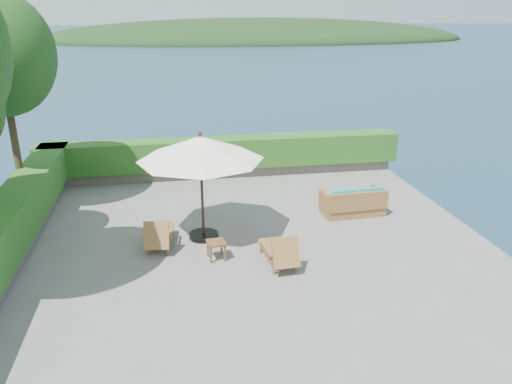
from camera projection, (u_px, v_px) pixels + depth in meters
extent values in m
plane|color=slate|center=(250.00, 245.00, 12.39)|extent=(12.00, 12.00, 0.00)
cube|color=#4E483E|center=(250.00, 299.00, 12.93)|extent=(12.00, 12.00, 3.00)
plane|color=#162C44|center=(250.00, 345.00, 13.42)|extent=(600.00, 600.00, 0.00)
ellipsoid|color=black|center=(257.00, 40.00, 146.93)|extent=(126.00, 57.60, 12.60)
cube|color=#686053|center=(224.00, 171.00, 17.51)|extent=(12.00, 0.60, 0.36)
cube|color=#686053|center=(9.00, 257.00, 11.43)|extent=(0.60, 12.00, 0.36)
cube|color=#1B4614|center=(224.00, 152.00, 17.28)|extent=(12.40, 0.90, 1.00)
cube|color=#1B4614|center=(4.00, 230.00, 11.19)|extent=(0.90, 12.40, 1.00)
cylinder|color=#49351C|center=(13.00, 133.00, 13.58)|extent=(0.20, 0.20, 4.68)
ellipsoid|color=#173A12|center=(0.00, 54.00, 12.86)|extent=(2.80, 2.80, 3.22)
cylinder|color=black|center=(204.00, 235.00, 12.78)|extent=(0.77, 0.77, 0.12)
cylinder|color=#311B12|center=(202.00, 189.00, 12.34)|extent=(0.07, 0.07, 2.67)
cone|color=white|center=(200.00, 148.00, 11.99)|extent=(3.19, 3.19, 0.59)
sphere|color=#311B12|center=(200.00, 134.00, 11.86)|extent=(0.10, 0.10, 0.10)
cube|color=olive|center=(147.00, 251.00, 11.85)|extent=(0.06, 0.06, 0.23)
cube|color=olive|center=(168.00, 250.00, 11.89)|extent=(0.06, 0.06, 0.23)
cube|color=olive|center=(152.00, 232.00, 12.87)|extent=(0.06, 0.06, 0.23)
cube|color=olive|center=(172.00, 231.00, 12.90)|extent=(0.06, 0.06, 0.23)
cube|color=olive|center=(160.00, 233.00, 12.41)|extent=(0.70, 1.22, 0.08)
cube|color=olive|center=(156.00, 235.00, 11.69)|extent=(0.63, 0.44, 0.63)
cube|color=olive|center=(146.00, 232.00, 12.17)|extent=(0.13, 0.77, 0.05)
cube|color=olive|center=(171.00, 231.00, 12.22)|extent=(0.13, 0.77, 0.05)
cube|color=olive|center=(274.00, 270.00, 10.98)|extent=(0.06, 0.06, 0.24)
cube|color=olive|center=(296.00, 267.00, 11.10)|extent=(0.06, 0.06, 0.24)
cube|color=olive|center=(261.00, 248.00, 11.96)|extent=(0.06, 0.06, 0.24)
cube|color=olive|center=(281.00, 246.00, 12.08)|extent=(0.06, 0.06, 0.24)
cube|color=olive|center=(277.00, 250.00, 11.56)|extent=(0.69, 1.22, 0.08)
cube|color=olive|center=(286.00, 253.00, 10.86)|extent=(0.63, 0.43, 0.63)
cube|color=olive|center=(266.00, 249.00, 11.28)|extent=(0.12, 0.77, 0.05)
cube|color=olive|center=(292.00, 246.00, 11.42)|extent=(0.12, 0.77, 0.05)
cube|color=brown|center=(211.00, 255.00, 11.44)|extent=(0.05, 0.05, 0.40)
cube|color=brown|center=(225.00, 253.00, 11.54)|extent=(0.05, 0.05, 0.40)
cube|color=brown|center=(208.00, 249.00, 11.74)|extent=(0.05, 0.05, 0.40)
cube|color=brown|center=(221.00, 247.00, 11.83)|extent=(0.05, 0.05, 0.40)
cube|color=brown|center=(216.00, 243.00, 11.56)|extent=(0.47, 0.47, 0.05)
cube|color=olive|center=(352.00, 207.00, 14.24)|extent=(1.76, 0.96, 0.38)
cube|color=olive|center=(359.00, 201.00, 13.76)|extent=(1.72, 0.24, 0.52)
cube|color=olive|center=(326.00, 200.00, 13.97)|extent=(0.17, 0.86, 0.43)
cube|color=olive|center=(379.00, 196.00, 14.32)|extent=(0.17, 0.86, 0.43)
cube|color=teal|center=(339.00, 199.00, 14.11)|extent=(0.78, 0.73, 0.17)
cube|color=teal|center=(365.00, 197.00, 14.28)|extent=(0.78, 0.73, 0.17)
cube|color=teal|center=(344.00, 196.00, 13.71)|extent=(0.67, 0.17, 0.34)
cube|color=teal|center=(371.00, 194.00, 13.88)|extent=(0.67, 0.17, 0.34)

